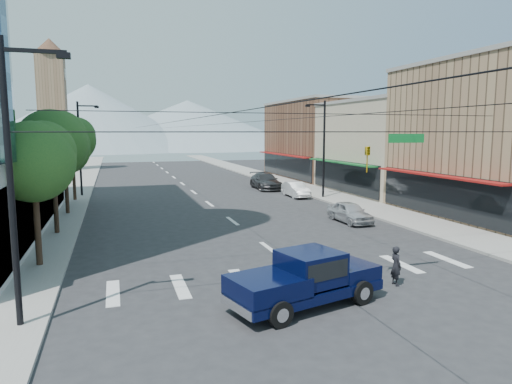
% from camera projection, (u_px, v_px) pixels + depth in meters
% --- Properties ---
extents(ground, '(160.00, 160.00, 0.00)m').
position_uv_depth(ground, '(318.00, 285.00, 18.60)').
color(ground, '#28282B').
rests_on(ground, ground).
extents(sidewalk_left, '(4.00, 120.00, 0.15)m').
position_uv_depth(sidewalk_left, '(76.00, 185.00, 52.88)').
color(sidewalk_left, gray).
rests_on(sidewalk_left, ground).
extents(sidewalk_right, '(4.00, 120.00, 0.15)m').
position_uv_depth(sidewalk_right, '(271.00, 178.00, 59.98)').
color(sidewalk_right, gray).
rests_on(sidewalk_right, ground).
extents(shop_near, '(12.00, 14.00, 11.00)m').
position_uv_depth(shop_near, '(511.00, 141.00, 33.26)').
color(shop_near, '#8C6B4C').
rests_on(shop_near, ground).
extents(shop_mid, '(12.00, 14.00, 9.00)m').
position_uv_depth(shop_mid, '(397.00, 148.00, 46.63)').
color(shop_mid, tan).
rests_on(shop_mid, ground).
extents(shop_far, '(12.00, 18.00, 10.00)m').
position_uv_depth(shop_far, '(327.00, 140.00, 61.70)').
color(shop_far, brown).
rests_on(shop_far, ground).
extents(clock_tower, '(4.80, 4.80, 20.40)m').
position_uv_depth(clock_tower, '(52.00, 103.00, 70.96)').
color(clock_tower, '#8C6B4C').
rests_on(clock_tower, ground).
extents(mountain_left, '(80.00, 80.00, 22.00)m').
position_uv_depth(mountain_left, '(89.00, 117.00, 154.60)').
color(mountain_left, gray).
rests_on(mountain_left, ground).
extents(mountain_right, '(90.00, 90.00, 18.00)m').
position_uv_depth(mountain_right, '(188.00, 124.00, 174.69)').
color(mountain_right, gray).
rests_on(mountain_right, ground).
extents(tree_near, '(3.65, 3.64, 6.71)m').
position_uv_depth(tree_near, '(37.00, 159.00, 20.43)').
color(tree_near, black).
rests_on(tree_near, ground).
extents(tree_midnear, '(4.09, 4.09, 7.52)m').
position_uv_depth(tree_midnear, '(55.00, 142.00, 26.97)').
color(tree_midnear, black).
rests_on(tree_midnear, ground).
extents(tree_midfar, '(3.65, 3.64, 6.71)m').
position_uv_depth(tree_midfar, '(66.00, 148.00, 33.67)').
color(tree_midfar, black).
rests_on(tree_midfar, ground).
extents(tree_far, '(4.09, 4.09, 7.52)m').
position_uv_depth(tree_far, '(74.00, 139.00, 40.22)').
color(tree_far, black).
rests_on(tree_far, ground).
extents(signal_rig, '(21.80, 0.20, 9.00)m').
position_uv_depth(signal_rig, '(336.00, 174.00, 17.10)').
color(signal_rig, black).
rests_on(signal_rig, ground).
extents(lamp_pole_nw, '(2.00, 0.25, 9.00)m').
position_uv_depth(lamp_pole_nw, '(81.00, 145.00, 43.17)').
color(lamp_pole_nw, black).
rests_on(lamp_pole_nw, ground).
extents(lamp_pole_ne, '(2.00, 0.25, 9.00)m').
position_uv_depth(lamp_pole_ne, '(323.00, 145.00, 41.92)').
color(lamp_pole_ne, black).
rests_on(lamp_pole_ne, ground).
extents(pickup_truck, '(6.15, 3.50, 1.97)m').
position_uv_depth(pickup_truck, '(305.00, 278.00, 16.24)').
color(pickup_truck, black).
rests_on(pickup_truck, ground).
extents(pedestrian, '(0.40, 0.60, 1.61)m').
position_uv_depth(pedestrian, '(396.00, 266.00, 18.49)').
color(pedestrian, black).
rests_on(pedestrian, ground).
extents(parked_car_near, '(1.77, 4.21, 1.42)m').
position_uv_depth(parked_car_near, '(350.00, 212.00, 31.31)').
color(parked_car_near, '#B6B7BC').
rests_on(parked_car_near, ground).
extents(parked_car_mid, '(1.58, 4.35, 1.42)m').
position_uv_depth(parked_car_mid, '(296.00, 190.00, 43.51)').
color(parked_car_mid, white).
rests_on(parked_car_mid, ground).
extents(parked_car_far, '(2.58, 5.96, 1.71)m').
position_uv_depth(parked_car_far, '(266.00, 181.00, 49.42)').
color(parked_car_far, '#2F2F31').
rests_on(parked_car_far, ground).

